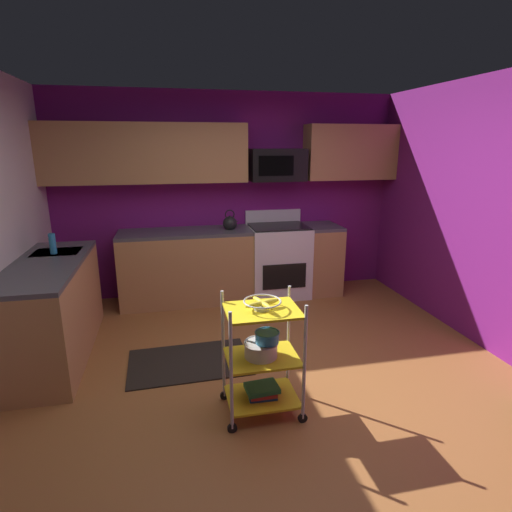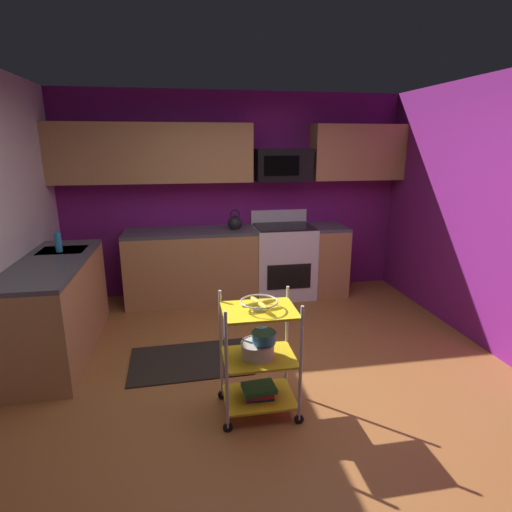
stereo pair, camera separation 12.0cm
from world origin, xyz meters
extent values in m
cube|color=#995B2D|center=(0.00, 0.00, -0.02)|extent=(4.40, 4.80, 0.04)
cube|color=#751970|center=(0.00, 2.43, 1.30)|extent=(4.52, 0.06, 2.60)
cube|color=#B27F4C|center=(0.00, 2.10, 0.44)|extent=(2.83, 0.60, 0.88)
cube|color=#4C4C51|center=(0.00, 2.10, 0.90)|extent=(2.83, 0.60, 0.04)
cube|color=#B27F4C|center=(-1.90, 0.95, 0.44)|extent=(0.60, 1.71, 0.88)
cube|color=#4C4C51|center=(-1.90, 0.95, 0.90)|extent=(0.60, 1.71, 0.04)
cube|color=#B7BABC|center=(-1.90, 1.35, 0.84)|extent=(0.44, 0.36, 0.16)
cube|color=white|center=(0.60, 2.10, 0.46)|extent=(0.76, 0.64, 0.92)
cube|color=black|center=(0.60, 1.78, 0.35)|extent=(0.56, 0.01, 0.32)
cube|color=white|center=(0.60, 2.39, 1.01)|extent=(0.76, 0.06, 0.18)
cube|color=black|center=(0.60, 2.10, 0.93)|extent=(0.72, 0.60, 0.02)
cube|color=#B27F4C|center=(-1.00, 2.23, 1.85)|extent=(2.40, 0.33, 0.70)
cube|color=#B27F4C|center=(1.60, 2.23, 1.85)|extent=(1.20, 0.33, 0.70)
cube|color=black|center=(0.60, 2.21, 1.70)|extent=(0.70, 0.38, 0.40)
cube|color=black|center=(0.54, 2.02, 1.70)|extent=(0.44, 0.01, 0.24)
cylinder|color=silver|center=(-0.43, -0.50, 0.47)|extent=(0.02, 0.02, 0.88)
cylinder|color=black|center=(-0.43, -0.50, 0.04)|extent=(0.07, 0.02, 0.07)
cylinder|color=silver|center=(0.09, -0.50, 0.47)|extent=(0.02, 0.02, 0.88)
cylinder|color=black|center=(0.09, -0.50, 0.04)|extent=(0.07, 0.02, 0.07)
cylinder|color=silver|center=(-0.43, -0.11, 0.47)|extent=(0.02, 0.02, 0.88)
cylinder|color=black|center=(-0.43, -0.11, 0.04)|extent=(0.07, 0.02, 0.07)
cylinder|color=silver|center=(0.09, -0.11, 0.47)|extent=(0.02, 0.02, 0.88)
cylinder|color=black|center=(0.09, -0.11, 0.04)|extent=(0.07, 0.02, 0.07)
cube|color=yellow|center=(-0.17, -0.31, 0.12)|extent=(0.52, 0.40, 0.02)
cube|color=yellow|center=(-0.17, -0.31, 0.45)|extent=(0.52, 0.40, 0.02)
cube|color=yellow|center=(-0.17, -0.31, 0.82)|extent=(0.52, 0.40, 0.02)
torus|color=silver|center=(-0.17, -0.31, 0.89)|extent=(0.27, 0.27, 0.01)
cylinder|color=silver|center=(-0.17, -0.31, 0.84)|extent=(0.12, 0.12, 0.02)
ellipsoid|color=yellow|center=(-0.13, -0.29, 0.87)|extent=(0.17, 0.09, 0.04)
ellipsoid|color=yellow|center=(-0.19, -0.26, 0.87)|extent=(0.09, 0.17, 0.04)
ellipsoid|color=yellow|center=(-0.22, -0.32, 0.87)|extent=(0.17, 0.09, 0.04)
ellipsoid|color=yellow|center=(-0.16, -0.35, 0.87)|extent=(0.09, 0.17, 0.04)
cylinder|color=silver|center=(-0.18, -0.31, 0.51)|extent=(0.24, 0.24, 0.11)
torus|color=silver|center=(-0.18, -0.31, 0.57)|extent=(0.25, 0.25, 0.01)
cylinder|color=#338CBF|center=(-0.14, -0.32, 0.61)|extent=(0.17, 0.17, 0.08)
torus|color=#338CBF|center=(-0.14, -0.32, 0.65)|extent=(0.18, 0.18, 0.01)
cube|color=#1E4C8C|center=(-0.17, -0.31, 0.14)|extent=(0.21, 0.18, 0.02)
cube|color=#B22626|center=(-0.17, -0.31, 0.16)|extent=(0.20, 0.18, 0.03)
cube|color=#26723F|center=(-0.17, -0.31, 0.19)|extent=(0.26, 0.20, 0.04)
sphere|color=black|center=(-0.04, 2.10, 0.99)|extent=(0.18, 0.18, 0.18)
sphere|color=black|center=(-0.04, 2.10, 1.08)|extent=(0.03, 0.03, 0.03)
cone|color=black|center=(0.04, 2.10, 1.01)|extent=(0.09, 0.04, 0.06)
torus|color=black|center=(-0.04, 2.10, 1.10)|extent=(0.12, 0.01, 0.12)
cylinder|color=#2D8CBF|center=(-1.91, 1.28, 1.02)|extent=(0.06, 0.06, 0.20)
cube|color=black|center=(-0.67, 0.52, 0.01)|extent=(1.12, 0.73, 0.01)
camera|label=1|loc=(-0.78, -2.93, 1.96)|focal=28.76mm
camera|label=2|loc=(-0.67, -2.96, 1.96)|focal=28.76mm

